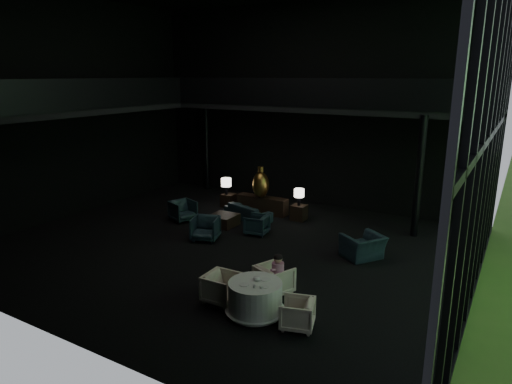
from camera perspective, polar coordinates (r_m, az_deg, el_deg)
The scene contains 34 objects.
floor at distance 14.41m, azimuth -3.55°, elevation -6.81°, with size 14.00×12.00×0.02m, color black.
wall_back at distance 18.73m, azimuth 6.77°, elevation 10.64°, with size 14.00×0.04×8.00m, color black.
wall_front at distance 9.21m, azimuth -25.44°, elevation 5.41°, with size 14.00×0.04×8.00m, color black.
wall_left at distance 18.35m, azimuth -22.45°, elevation 9.58°, with size 0.04×12.00×8.00m, color black.
curtain_wall at distance 11.17m, azimuth 27.35°, elevation 6.56°, with size 0.20×12.00×8.00m, color black, non-canonical shape.
mezzanine_left at distance 17.57m, azimuth -20.44°, elevation 9.59°, with size 2.00×12.00×0.25m, color black.
mezzanine_back at distance 17.42m, azimuth 8.46°, elevation 10.30°, with size 12.00×2.00×0.25m, color black.
railing_left at distance 16.78m, azimuth -18.41°, elevation 11.63°, with size 0.06×12.00×1.00m, color black.
railing_back at distance 16.47m, azimuth 7.18°, elevation 12.20°, with size 12.00×0.06×1.00m, color black.
column_nw at distance 21.22m, azimuth -6.22°, elevation 5.67°, with size 0.24×0.24×4.00m, color black.
column_ne at distance 15.67m, azimuth 19.71°, elevation 1.75°, with size 0.24×0.24×4.00m, color black.
console at distance 17.69m, azimuth 0.81°, elevation -1.59°, with size 2.05×0.47×0.65m, color black.
bronze_urn at distance 17.36m, azimuth 0.59°, elevation 0.96°, with size 0.64×0.64×1.20m.
side_table_left at distance 18.53m, azimuth -3.47°, elevation -1.05°, with size 0.49×0.49×0.54m, color black.
table_lamp_left at distance 18.23m, azimuth -3.75°, elevation 1.13°, with size 0.40×0.40×0.68m.
side_table_right at distance 16.93m, azimuth 5.38°, elevation -2.57°, with size 0.51×0.51×0.56m, color black.
table_lamp_right at distance 16.71m, azimuth 5.41°, elevation -0.20°, with size 0.37×0.37×0.62m.
sofa at distance 16.95m, azimuth -1.01°, elevation -2.27°, with size 1.74×0.51×0.68m, color #13272A.
lounge_armchair_west at distance 16.93m, azimuth -9.14°, elevation -2.09°, with size 0.87×0.82×0.90m, color black.
lounge_armchair_east at distance 15.35m, azimuth 0.09°, elevation -4.05°, with size 0.67×0.63×0.69m, color black.
lounge_armchair_south at distance 14.88m, azimuth -6.35°, elevation -4.28°, with size 0.90×0.84×0.93m, color black.
window_armchair at distance 13.71m, azimuth 13.25°, elevation -6.17°, with size 1.10×0.72×0.96m, color black.
coffee_table at distance 16.30m, azimuth -4.09°, elevation -3.52°, with size 0.89×0.89×0.40m, color black.
dining_table at distance 10.51m, azimuth -0.10°, elevation -13.32°, with size 1.37×1.37×0.75m.
dining_chair_north at distance 11.36m, azimuth 2.29°, elevation -10.63°, with size 0.80×0.75×0.82m, color beige.
dining_chair_east at distance 10.02m, azimuth 5.17°, elevation -14.92°, with size 0.63×0.59×0.64m, color beige.
dining_chair_west at distance 10.98m, azimuth -4.30°, elevation -11.70°, with size 0.76×0.71×0.78m, color beige.
child at distance 11.07m, azimuth 2.75°, elevation -9.33°, with size 0.30×0.30×0.63m.
plate_a at distance 10.22m, azimuth -1.49°, elevation -11.49°, with size 0.22×0.22×0.01m, color white.
plate_b at distance 10.44m, azimuth 1.22°, elevation -10.88°, with size 0.22×0.22×0.01m, color white.
saucer at distance 10.11m, azimuth 1.19°, elevation -11.77°, with size 0.14×0.14×0.01m, color white.
coffee_cup at distance 10.05m, azimuth 0.64°, elevation -11.73°, with size 0.08×0.08×0.06m, color white.
cereal_bowl at distance 10.41m, azimuth 0.12°, elevation -10.76°, with size 0.17×0.17×0.08m, color white.
cream_pot at distance 10.07m, azimuth -0.24°, elevation -11.73°, with size 0.05×0.05×0.06m, color #99999E.
Camera 1 is at (7.58, -11.08, 5.24)m, focal length 32.00 mm.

